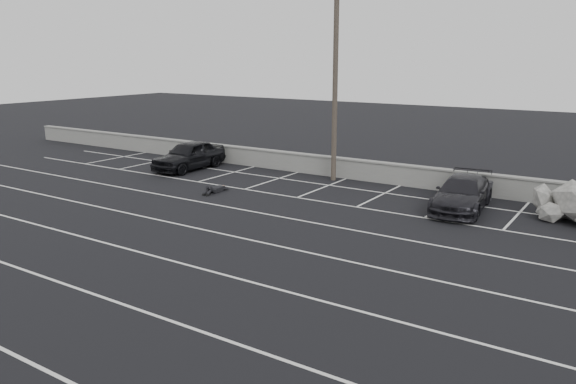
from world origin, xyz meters
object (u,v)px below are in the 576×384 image
Objects in this scene: car_right at (462,194)px; person at (218,187)px; car_left at (189,155)px; utility_pole at (335,83)px; trash_bin at (486,191)px.

car_right is 11.07m from person.
car_left is 9.40m from utility_pole.
utility_pole is at bearing 50.58° from person.
car_right reaches higher than person.
utility_pole is 8.93m from trash_bin.
trash_bin is 12.27m from person.
car_right is at bearing -101.00° from trash_bin.
car_right is at bearing 9.39° from person.
person is (4.83, -3.23, -0.60)m from car_left.
utility_pole is (-7.27, 2.19, 4.25)m from car_right.
trash_bin is at bearing 18.97° from person.
utility_pole reaches higher than car_right.
car_right is 2.21× the size of person.
person is at bearing -154.61° from trash_bin.
car_left reaches higher than car_right.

